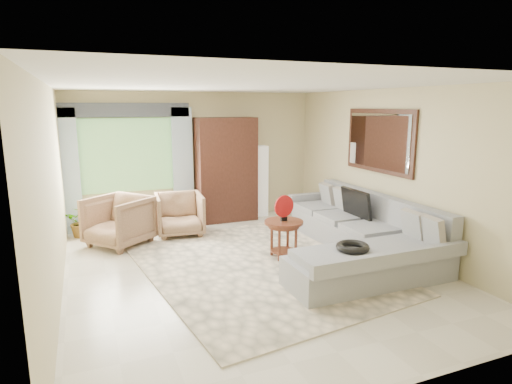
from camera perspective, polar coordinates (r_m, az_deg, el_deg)
name	(u,v)px	position (r m, az deg, el deg)	size (l,w,h in m)	color
ground	(249,268)	(6.34, -0.92, -10.11)	(6.00, 6.00, 0.00)	silver
area_rug	(256,267)	(6.37, 0.04, -9.91)	(3.00, 4.00, 0.02)	#F8E3C4
sectional_sofa	(359,239)	(6.91, 13.63, -6.10)	(2.30, 3.46, 0.90)	#96989E
tv_screen	(356,204)	(7.35, 13.19, -1.51)	(0.06, 0.74, 0.48)	black
garden_hose	(353,247)	(5.68, 12.76, -7.15)	(0.43, 0.43, 0.09)	black
coffee_table	(284,239)	(6.64, 3.70, -6.23)	(0.60, 0.60, 0.60)	#512215
red_disc	(284,206)	(6.51, 3.76, -1.91)	(0.34, 0.34, 0.03)	#A21010
armchair_left	(119,221)	(7.57, -17.85, -3.70)	(0.90, 0.93, 0.84)	#976A52
armchair_right	(180,214)	(7.92, -10.16, -2.95)	(0.82, 0.85, 0.77)	#9B7555
potted_plant	(81,221)	(8.32, -22.26, -3.65)	(0.51, 0.44, 0.57)	#999999
armoire	(226,170)	(8.74, -4.03, 3.00)	(1.20, 0.55, 2.10)	#321810
floor_lamp	(261,181)	(9.12, 0.66, 1.47)	(0.24, 0.24, 1.50)	silver
window	(127,155)	(8.55, -16.83, 4.72)	(1.80, 0.04, 1.40)	#669E59
curtain_left	(68,172)	(8.47, -23.76, 2.47)	(0.40, 0.08, 2.30)	#9EB7CC
curtain_right	(183,166)	(8.66, -9.74, 3.45)	(0.40, 0.08, 2.30)	#9EB7CC
valance	(125,110)	(8.44, -17.12, 10.41)	(2.40, 0.12, 0.26)	#1E232D
wall_mirror	(379,141)	(7.46, 16.07, 6.55)	(0.05, 1.70, 1.05)	black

